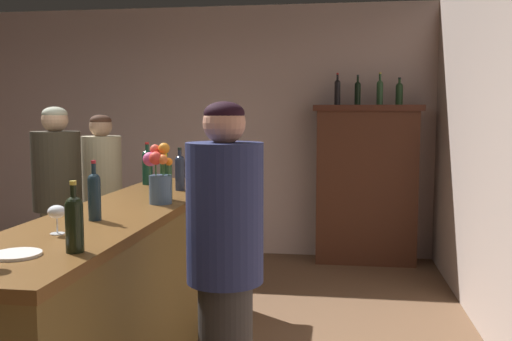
{
  "coord_description": "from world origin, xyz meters",
  "views": [
    {
      "loc": [
        1.66,
        -2.7,
        1.56
      ],
      "look_at": [
        1.21,
        0.4,
        1.24
      ],
      "focal_mm": 39.53,
      "sensor_mm": 36.0,
      "label": 1
    }
  ],
  "objects_px": {
    "wine_bottle_syrah": "(74,221)",
    "patron_redhead": "(58,199)",
    "wine_bottle_merlot": "(166,177)",
    "display_bottle_midright": "(399,93)",
    "bartender": "(225,267)",
    "wine_bottle_malbec": "(147,166)",
    "patron_in_navy": "(103,193)",
    "display_cabinet": "(366,181)",
    "display_bottle_midleft": "(358,92)",
    "wine_bottle_pinot": "(94,194)",
    "display_bottle_center": "(380,91)",
    "wine_bottle_chardonnay": "(180,171)",
    "display_bottle_left": "(337,91)",
    "wine_glass_mid": "(57,213)",
    "bar_counter": "(125,293)",
    "cheese_plate": "(16,254)",
    "flower_arrangement": "(159,176)"
  },
  "relations": [
    {
      "from": "wine_bottle_merlot",
      "to": "display_bottle_midright",
      "type": "xyz_separation_m",
      "value": [
        1.67,
        2.53,
        0.61
      ]
    },
    {
      "from": "display_bottle_midright",
      "to": "patron_redhead",
      "type": "distance_m",
      "value": 3.43
    },
    {
      "from": "wine_bottle_pinot",
      "to": "display_bottle_midleft",
      "type": "relative_size",
      "value": 1.0
    },
    {
      "from": "wine_bottle_pinot",
      "to": "wine_glass_mid",
      "type": "relative_size",
      "value": 2.32
    },
    {
      "from": "wine_bottle_pinot",
      "to": "cheese_plate",
      "type": "relative_size",
      "value": 1.62
    },
    {
      "from": "wine_bottle_pinot",
      "to": "bartender",
      "type": "height_order",
      "value": "bartender"
    },
    {
      "from": "display_cabinet",
      "to": "wine_bottle_syrah",
      "type": "distance_m",
      "value": 4.1
    },
    {
      "from": "wine_bottle_malbec",
      "to": "wine_bottle_pinot",
      "type": "xyz_separation_m",
      "value": [
        0.22,
        -1.43,
        -0.01
      ]
    },
    {
      "from": "wine_bottle_chardonnay",
      "to": "wine_bottle_pinot",
      "type": "height_order",
      "value": "wine_bottle_pinot"
    },
    {
      "from": "wine_bottle_merlot",
      "to": "display_bottle_midright",
      "type": "height_order",
      "value": "display_bottle_midright"
    },
    {
      "from": "wine_bottle_merlot",
      "to": "bartender",
      "type": "distance_m",
      "value": 1.18
    },
    {
      "from": "wine_bottle_chardonnay",
      "to": "bartender",
      "type": "bearing_deg",
      "value": -66.91
    },
    {
      "from": "wine_bottle_chardonnay",
      "to": "wine_bottle_syrah",
      "type": "bearing_deg",
      "value": -87.3
    },
    {
      "from": "wine_glass_mid",
      "to": "wine_bottle_chardonnay",
      "type": "bearing_deg",
      "value": 84.27
    },
    {
      "from": "display_cabinet",
      "to": "wine_bottle_syrah",
      "type": "bearing_deg",
      "value": -108.67
    },
    {
      "from": "wine_bottle_pinot",
      "to": "bar_counter",
      "type": "bearing_deg",
      "value": 90.6
    },
    {
      "from": "display_bottle_midleft",
      "to": "wine_bottle_pinot",
      "type": "bearing_deg",
      "value": -113.51
    },
    {
      "from": "wine_bottle_malbec",
      "to": "wine_bottle_syrah",
      "type": "bearing_deg",
      "value": -78.46
    },
    {
      "from": "wine_glass_mid",
      "to": "display_bottle_left",
      "type": "xyz_separation_m",
      "value": [
        1.23,
        3.57,
        0.67
      ]
    },
    {
      "from": "bar_counter",
      "to": "display_bottle_midright",
      "type": "relative_size",
      "value": 10.82
    },
    {
      "from": "bar_counter",
      "to": "display_bottle_left",
      "type": "relative_size",
      "value": 9.12
    },
    {
      "from": "wine_bottle_pinot",
      "to": "flower_arrangement",
      "type": "height_order",
      "value": "flower_arrangement"
    },
    {
      "from": "wine_bottle_syrah",
      "to": "patron_redhead",
      "type": "bearing_deg",
      "value": 119.3
    },
    {
      "from": "patron_redhead",
      "to": "patron_in_navy",
      "type": "relative_size",
      "value": 1.04
    },
    {
      "from": "wine_glass_mid",
      "to": "display_bottle_center",
      "type": "bearing_deg",
      "value": 65.07
    },
    {
      "from": "patron_in_navy",
      "to": "display_bottle_left",
      "type": "bearing_deg",
      "value": 89.88
    },
    {
      "from": "display_bottle_midright",
      "to": "patron_in_navy",
      "type": "distance_m",
      "value": 3.07
    },
    {
      "from": "display_bottle_center",
      "to": "wine_bottle_merlot",
      "type": "bearing_deg",
      "value": -120.24
    },
    {
      "from": "display_cabinet",
      "to": "patron_in_navy",
      "type": "xyz_separation_m",
      "value": [
        -2.36,
        -1.19,
        -0.01
      ]
    },
    {
      "from": "wine_bottle_malbec",
      "to": "patron_in_navy",
      "type": "distance_m",
      "value": 0.94
    },
    {
      "from": "display_bottle_left",
      "to": "patron_redhead",
      "type": "distance_m",
      "value": 2.95
    },
    {
      "from": "display_bottle_midright",
      "to": "patron_in_navy",
      "type": "height_order",
      "value": "display_bottle_midright"
    },
    {
      "from": "wine_bottle_malbec",
      "to": "display_bottle_midright",
      "type": "height_order",
      "value": "display_bottle_midright"
    },
    {
      "from": "wine_bottle_chardonnay",
      "to": "display_bottle_midright",
      "type": "xyz_separation_m",
      "value": [
        1.7,
        2.09,
        0.61
      ]
    },
    {
      "from": "wine_bottle_pinot",
      "to": "wine_bottle_chardonnay",
      "type": "bearing_deg",
      "value": 84.05
    },
    {
      "from": "wine_bottle_merlot",
      "to": "display_bottle_midright",
      "type": "bearing_deg",
      "value": 56.6
    },
    {
      "from": "bar_counter",
      "to": "display_bottle_left",
      "type": "distance_m",
      "value": 3.34
    },
    {
      "from": "display_bottle_left",
      "to": "display_bottle_midleft",
      "type": "height_order",
      "value": "display_bottle_left"
    },
    {
      "from": "wine_bottle_syrah",
      "to": "display_bottle_midleft",
      "type": "xyz_separation_m",
      "value": [
        1.2,
        3.87,
        0.64
      ]
    },
    {
      "from": "wine_bottle_malbec",
      "to": "wine_bottle_pinot",
      "type": "relative_size",
      "value": 1.06
    },
    {
      "from": "display_bottle_midleft",
      "to": "patron_redhead",
      "type": "height_order",
      "value": "display_bottle_midleft"
    },
    {
      "from": "display_bottle_midright",
      "to": "bartender",
      "type": "xyz_separation_m",
      "value": [
        -1.09,
        -3.53,
        -0.88
      ]
    },
    {
      "from": "wine_bottle_malbec",
      "to": "patron_in_navy",
      "type": "height_order",
      "value": "patron_in_navy"
    },
    {
      "from": "display_bottle_center",
      "to": "patron_redhead",
      "type": "xyz_separation_m",
      "value": [
        -2.61,
        -1.76,
        -0.91
      ]
    },
    {
      "from": "patron_redhead",
      "to": "bartender",
      "type": "height_order",
      "value": "same"
    },
    {
      "from": "cheese_plate",
      "to": "display_bottle_center",
      "type": "xyz_separation_m",
      "value": [
        1.62,
        3.96,
        0.76
      ]
    },
    {
      "from": "wine_bottle_merlot",
      "to": "wine_bottle_malbec",
      "type": "relative_size",
      "value": 1.04
    },
    {
      "from": "wine_bottle_pinot",
      "to": "display_bottle_left",
      "type": "xyz_separation_m",
      "value": [
        1.2,
        3.24,
        0.64
      ]
    },
    {
      "from": "wine_bottle_merlot",
      "to": "wine_glass_mid",
      "type": "bearing_deg",
      "value": -100.07
    },
    {
      "from": "wine_bottle_pinot",
      "to": "patron_in_navy",
      "type": "distance_m",
      "value": 2.23
    }
  ]
}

